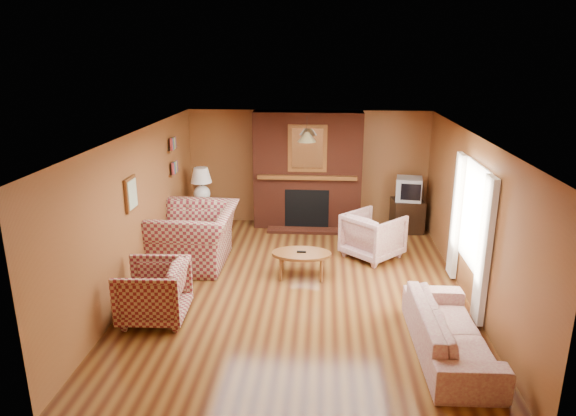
# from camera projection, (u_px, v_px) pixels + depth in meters

# --- Properties ---
(floor) EXTENTS (6.50, 6.50, 0.00)m
(floor) POSITION_uv_depth(u_px,v_px,m) (300.00, 287.00, 8.05)
(floor) COLOR #44200E
(floor) RESTS_ON ground
(ceiling) EXTENTS (6.50, 6.50, 0.00)m
(ceiling) POSITION_uv_depth(u_px,v_px,m) (301.00, 135.00, 7.35)
(ceiling) COLOR white
(ceiling) RESTS_ON wall_back
(wall_back) EXTENTS (6.50, 0.00, 6.50)m
(wall_back) POSITION_uv_depth(u_px,v_px,m) (308.00, 168.00, 10.80)
(wall_back) COLOR brown
(wall_back) RESTS_ON floor
(wall_front) EXTENTS (6.50, 0.00, 6.50)m
(wall_front) POSITION_uv_depth(u_px,v_px,m) (283.00, 324.00, 4.60)
(wall_front) COLOR brown
(wall_front) RESTS_ON floor
(wall_left) EXTENTS (0.00, 6.50, 6.50)m
(wall_left) POSITION_uv_depth(u_px,v_px,m) (138.00, 211.00, 7.87)
(wall_left) COLOR brown
(wall_left) RESTS_ON floor
(wall_right) EXTENTS (0.00, 6.50, 6.50)m
(wall_right) POSITION_uv_depth(u_px,v_px,m) (471.00, 218.00, 7.53)
(wall_right) COLOR brown
(wall_right) RESTS_ON floor
(fireplace) EXTENTS (2.20, 0.82, 2.40)m
(fireplace) POSITION_uv_depth(u_px,v_px,m) (308.00, 171.00, 10.55)
(fireplace) COLOR #521F11
(fireplace) RESTS_ON floor
(window_right) EXTENTS (0.10, 1.85, 2.00)m
(window_right) POSITION_uv_depth(u_px,v_px,m) (470.00, 227.00, 7.36)
(window_right) COLOR beige
(window_right) RESTS_ON wall_right
(bookshelf) EXTENTS (0.09, 0.55, 0.71)m
(bookshelf) POSITION_uv_depth(u_px,v_px,m) (175.00, 157.00, 9.54)
(bookshelf) COLOR brown
(bookshelf) RESTS_ON wall_left
(botanical_print) EXTENTS (0.05, 0.40, 0.50)m
(botanical_print) POSITION_uv_depth(u_px,v_px,m) (131.00, 194.00, 7.48)
(botanical_print) COLOR brown
(botanical_print) RESTS_ON wall_left
(pendant_light) EXTENTS (0.36, 0.36, 0.48)m
(pendant_light) POSITION_uv_depth(u_px,v_px,m) (307.00, 137.00, 9.66)
(pendant_light) COLOR black
(pendant_light) RESTS_ON ceiling
(plaid_loveseat) EXTENTS (1.34, 1.53, 0.99)m
(plaid_loveseat) POSITION_uv_depth(u_px,v_px,m) (195.00, 236.00, 8.82)
(plaid_loveseat) COLOR maroon
(plaid_loveseat) RESTS_ON floor
(plaid_armchair) EXTENTS (0.94, 0.91, 0.81)m
(plaid_armchair) POSITION_uv_depth(u_px,v_px,m) (153.00, 292.00, 6.98)
(plaid_armchair) COLOR maroon
(plaid_armchair) RESTS_ON floor
(floral_sofa) EXTENTS (0.85, 2.07, 0.60)m
(floral_sofa) POSITION_uv_depth(u_px,v_px,m) (450.00, 331.00, 6.20)
(floral_sofa) COLOR beige
(floral_sofa) RESTS_ON floor
(floral_armchair) EXTENTS (1.25, 1.25, 0.82)m
(floral_armchair) POSITION_uv_depth(u_px,v_px,m) (373.00, 235.00, 9.13)
(floral_armchair) COLOR beige
(floral_armchair) RESTS_ON floor
(coffee_table) EXTENTS (0.97, 0.60, 0.44)m
(coffee_table) POSITION_uv_depth(u_px,v_px,m) (301.00, 255.00, 8.33)
(coffee_table) COLOR brown
(coffee_table) RESTS_ON floor
(side_table) EXTENTS (0.52, 0.52, 0.64)m
(side_table) POSITION_uv_depth(u_px,v_px,m) (203.00, 217.00, 10.43)
(side_table) COLOR brown
(side_table) RESTS_ON floor
(table_lamp) EXTENTS (0.42, 0.42, 0.70)m
(table_lamp) POSITION_uv_depth(u_px,v_px,m) (201.00, 183.00, 10.23)
(table_lamp) COLOR white
(table_lamp) RESTS_ON side_table
(tv_stand) EXTENTS (0.66, 0.61, 0.66)m
(tv_stand) POSITION_uv_depth(u_px,v_px,m) (407.00, 216.00, 10.48)
(tv_stand) COLOR black
(tv_stand) RESTS_ON floor
(crt_tv) EXTENTS (0.57, 0.57, 0.46)m
(crt_tv) POSITION_uv_depth(u_px,v_px,m) (409.00, 189.00, 10.31)
(crt_tv) COLOR #9FA1A6
(crt_tv) RESTS_ON tv_stand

